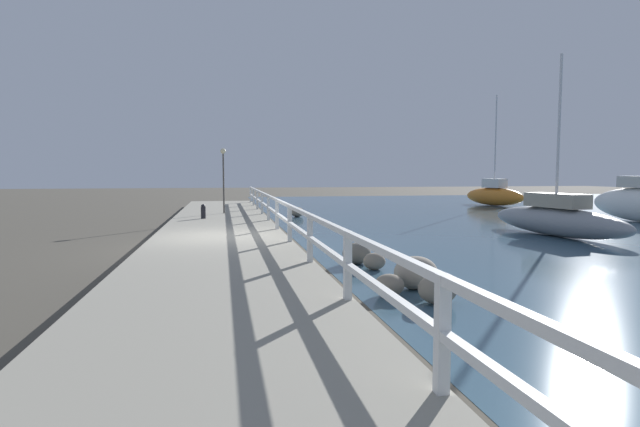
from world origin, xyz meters
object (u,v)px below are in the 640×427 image
at_px(mooring_bollard, 203,211).
at_px(sailboat_orange, 494,195).
at_px(dock_lamp, 223,168).
at_px(sailboat_gray, 556,219).

distance_m(mooring_bollard, sailboat_orange, 20.14).
distance_m(dock_lamp, sailboat_orange, 18.45).
height_order(mooring_bollard, dock_lamp, dock_lamp).
height_order(dock_lamp, sailboat_gray, sailboat_gray).
bearing_deg(sailboat_gray, sailboat_orange, 61.85).
xyz_separation_m(sailboat_gray, sailboat_orange, (6.38, 14.66, 0.11)).
bearing_deg(sailboat_orange, mooring_bollard, -166.21).
distance_m(mooring_bollard, dock_lamp, 3.06).
xyz_separation_m(mooring_bollard, dock_lamp, (0.78, 2.44, 1.68)).
distance_m(mooring_bollard, sailboat_gray, 12.40).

